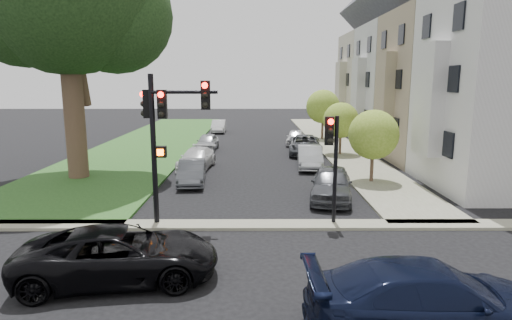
{
  "coord_description": "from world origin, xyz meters",
  "views": [
    {
      "loc": [
        -0.06,
        -13.42,
        5.44
      ],
      "look_at": [
        0.0,
        5.0,
        2.0
      ],
      "focal_mm": 30.0,
      "sensor_mm": 36.0,
      "label": 1
    }
  ],
  "objects_px": {
    "car_parked_2": "(305,145)",
    "car_parked_6": "(197,159)",
    "traffic_signal_main": "(165,123)",
    "car_cross_near": "(120,254)",
    "traffic_signal_secondary": "(332,150)",
    "small_tree_c": "(323,107)",
    "car_parked_1": "(310,157)",
    "car_cross_far": "(432,300)",
    "car_parked_7": "(207,142)",
    "small_tree_a": "(373,135)",
    "car_parked_5": "(192,172)",
    "car_parked_0": "(331,184)",
    "car_parked_9": "(219,126)",
    "small_tree_b": "(341,120)",
    "car_parked_3": "(296,137)"
  },
  "relations": [
    {
      "from": "car_parked_3",
      "to": "car_parked_6",
      "type": "distance_m",
      "value": 12.26
    },
    {
      "from": "traffic_signal_main",
      "to": "car_cross_near",
      "type": "distance_m",
      "value": 5.61
    },
    {
      "from": "traffic_signal_secondary",
      "to": "small_tree_b",
      "type": "bearing_deg",
      "value": 77.53
    },
    {
      "from": "small_tree_c",
      "to": "car_parked_1",
      "type": "relative_size",
      "value": 1.1
    },
    {
      "from": "car_parked_2",
      "to": "car_parked_6",
      "type": "height_order",
      "value": "car_parked_2"
    },
    {
      "from": "car_parked_3",
      "to": "small_tree_c",
      "type": "bearing_deg",
      "value": 56.51
    },
    {
      "from": "traffic_signal_main",
      "to": "traffic_signal_secondary",
      "type": "xyz_separation_m",
      "value": [
        6.17,
        -0.05,
        -1.01
      ]
    },
    {
      "from": "car_parked_7",
      "to": "car_parked_9",
      "type": "xyz_separation_m",
      "value": [
        -0.05,
        11.63,
        0.01
      ]
    },
    {
      "from": "small_tree_b",
      "to": "traffic_signal_main",
      "type": "relative_size",
      "value": 0.68
    },
    {
      "from": "car_parked_5",
      "to": "car_parked_9",
      "type": "bearing_deg",
      "value": 86.37
    },
    {
      "from": "car_parked_9",
      "to": "car_parked_1",
      "type": "bearing_deg",
      "value": -69.18
    },
    {
      "from": "car_cross_near",
      "to": "car_cross_far",
      "type": "xyz_separation_m",
      "value": [
        7.52,
        -2.59,
        0.05
      ]
    },
    {
      "from": "car_parked_0",
      "to": "car_parked_9",
      "type": "distance_m",
      "value": 27.0
    },
    {
      "from": "car_parked_5",
      "to": "car_cross_near",
      "type": "bearing_deg",
      "value": -96.64
    },
    {
      "from": "small_tree_b",
      "to": "car_parked_5",
      "type": "xyz_separation_m",
      "value": [
        -9.6,
        -8.71,
        -1.94
      ]
    },
    {
      "from": "small_tree_c",
      "to": "small_tree_b",
      "type": "bearing_deg",
      "value": -90.0
    },
    {
      "from": "small_tree_c",
      "to": "car_parked_3",
      "type": "height_order",
      "value": "small_tree_c"
    },
    {
      "from": "traffic_signal_main",
      "to": "car_parked_0",
      "type": "xyz_separation_m",
      "value": [
        6.83,
        3.45,
        -3.15
      ]
    },
    {
      "from": "car_cross_near",
      "to": "car_cross_far",
      "type": "height_order",
      "value": "car_cross_far"
    },
    {
      "from": "small_tree_b",
      "to": "traffic_signal_secondary",
      "type": "height_order",
      "value": "traffic_signal_secondary"
    },
    {
      "from": "car_parked_5",
      "to": "traffic_signal_secondary",
      "type": "bearing_deg",
      "value": -51.39
    },
    {
      "from": "small_tree_c",
      "to": "car_parked_3",
      "type": "bearing_deg",
      "value": -131.66
    },
    {
      "from": "small_tree_a",
      "to": "car_parked_3",
      "type": "height_order",
      "value": "small_tree_a"
    },
    {
      "from": "car_cross_far",
      "to": "car_parked_7",
      "type": "distance_m",
      "value": 26.12
    },
    {
      "from": "car_parked_2",
      "to": "car_parked_7",
      "type": "relative_size",
      "value": 1.35
    },
    {
      "from": "small_tree_a",
      "to": "car_parked_2",
      "type": "bearing_deg",
      "value": 105.26
    },
    {
      "from": "car_parked_5",
      "to": "small_tree_c",
      "type": "bearing_deg",
      "value": 55.9
    },
    {
      "from": "car_parked_5",
      "to": "car_parked_7",
      "type": "xyz_separation_m",
      "value": [
        -0.4,
        11.27,
        0.0
      ]
    },
    {
      "from": "small_tree_b",
      "to": "car_parked_9",
      "type": "xyz_separation_m",
      "value": [
        -10.05,
        14.18,
        -1.93
      ]
    },
    {
      "from": "car_parked_5",
      "to": "traffic_signal_main",
      "type": "bearing_deg",
      "value": -94.31
    },
    {
      "from": "car_parked_1",
      "to": "car_parked_6",
      "type": "distance_m",
      "value": 7.08
    },
    {
      "from": "small_tree_a",
      "to": "car_parked_7",
      "type": "height_order",
      "value": "small_tree_a"
    },
    {
      "from": "small_tree_c",
      "to": "car_parked_2",
      "type": "bearing_deg",
      "value": -107.81
    },
    {
      "from": "traffic_signal_main",
      "to": "small_tree_b",
      "type": "bearing_deg",
      "value": 57.94
    },
    {
      "from": "traffic_signal_secondary",
      "to": "car_parked_9",
      "type": "height_order",
      "value": "traffic_signal_secondary"
    },
    {
      "from": "traffic_signal_main",
      "to": "car_cross_far",
      "type": "relative_size",
      "value": 1.03
    },
    {
      "from": "small_tree_c",
      "to": "car_parked_0",
      "type": "xyz_separation_m",
      "value": [
        -2.73,
        -20.16,
        -2.3
      ]
    },
    {
      "from": "car_parked_1",
      "to": "car_parked_7",
      "type": "relative_size",
      "value": 1.12
    },
    {
      "from": "car_parked_3",
      "to": "car_parked_6",
      "type": "xyz_separation_m",
      "value": [
        -7.13,
        -9.98,
        -0.0
      ]
    },
    {
      "from": "traffic_signal_secondary",
      "to": "car_parked_7",
      "type": "distance_m",
      "value": 19.17
    },
    {
      "from": "small_tree_c",
      "to": "car_cross_near",
      "type": "relative_size",
      "value": 0.86
    },
    {
      "from": "small_tree_b",
      "to": "car_parked_3",
      "type": "bearing_deg",
      "value": 117.55
    },
    {
      "from": "small_tree_c",
      "to": "car_parked_6",
      "type": "distance_m",
      "value": 16.56
    },
    {
      "from": "traffic_signal_secondary",
      "to": "car_cross_far",
      "type": "bearing_deg",
      "value": -82.54
    },
    {
      "from": "traffic_signal_main",
      "to": "car_parked_1",
      "type": "relative_size",
      "value": 1.35
    },
    {
      "from": "car_cross_far",
      "to": "small_tree_a",
      "type": "bearing_deg",
      "value": -11.88
    },
    {
      "from": "small_tree_b",
      "to": "car_parked_2",
      "type": "height_order",
      "value": "small_tree_b"
    },
    {
      "from": "small_tree_b",
      "to": "car_cross_near",
      "type": "bearing_deg",
      "value": -116.65
    },
    {
      "from": "small_tree_a",
      "to": "traffic_signal_secondary",
      "type": "height_order",
      "value": "traffic_signal_secondary"
    },
    {
      "from": "car_parked_3",
      "to": "car_parked_6",
      "type": "height_order",
      "value": "car_parked_3"
    }
  ]
}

